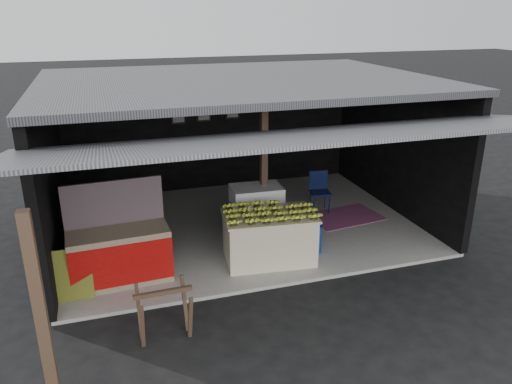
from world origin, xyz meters
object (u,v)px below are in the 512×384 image
object	(u,v)px
white_crate	(256,212)
sawhorse	(164,309)
neighbor_stall	(120,253)
banana_table	(269,237)
plastic_chair	(319,188)
water_barrel	(312,239)

from	to	relation	value
white_crate	sawhorse	size ratio (longest dim) A/B	1.35
white_crate	neighbor_stall	xyz separation A→B (m)	(-2.58, -0.87, -0.03)
banana_table	white_crate	bearing A→B (deg)	92.26
banana_table	white_crate	distance (m)	0.94
banana_table	neighbor_stall	distance (m)	2.52
plastic_chair	water_barrel	bearing A→B (deg)	-108.43
neighbor_stall	sawhorse	xyz separation A→B (m)	(0.47, -1.70, -0.07)
sawhorse	water_barrel	world-z (taller)	sawhorse
banana_table	water_barrel	distance (m)	0.87
water_barrel	plastic_chair	world-z (taller)	plastic_chair
sawhorse	plastic_chair	xyz separation A→B (m)	(3.83, 3.51, 0.09)
white_crate	water_barrel	bearing A→B (deg)	-45.45
sawhorse	plastic_chair	distance (m)	5.20
sawhorse	water_barrel	xyz separation A→B (m)	(2.89, 1.69, -0.17)
banana_table	water_barrel	xyz separation A→B (m)	(0.85, 0.06, -0.19)
white_crate	water_barrel	size ratio (longest dim) A/B	2.10
banana_table	water_barrel	world-z (taller)	banana_table
banana_table	sawhorse	size ratio (longest dim) A/B	2.15
plastic_chair	white_crate	bearing A→B (deg)	-142.53
banana_table	neighbor_stall	world-z (taller)	neighbor_stall
neighbor_stall	plastic_chair	xyz separation A→B (m)	(4.31, 1.80, 0.03)
banana_table	plastic_chair	size ratio (longest dim) A/B	1.91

